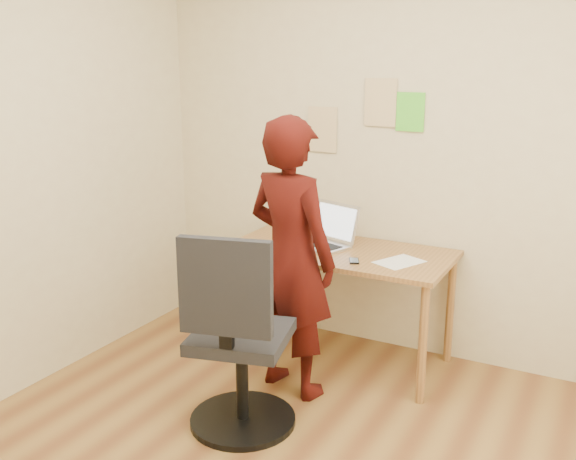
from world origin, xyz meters
The scene contains 10 objects.
room centered at (0.00, 0.00, 1.35)m, with size 3.58×3.58×2.78m.
desk centered at (-0.28, 1.38, 0.65)m, with size 1.40×0.70×0.74m.
laptop centered at (-0.40, 1.43, 0.79)m, with size 0.44×0.42×0.26m.
paper_sheet centered at (0.14, 1.31, 0.74)m, with size 0.19×0.28×0.00m, color white.
phone centered at (-0.10, 1.19, 0.74)m, with size 0.10×0.12×0.01m.
wall_note_left centered at (-0.57, 1.74, 1.44)m, with size 0.21×0.00×0.30m, color #D4B47E.
wall_note_mid centered at (-0.17, 1.74, 1.63)m, with size 0.21×0.00×0.30m, color #D4B47E.
wall_note_right centered at (0.03, 1.74, 1.58)m, with size 0.18×0.00×0.24m, color #58DA31.
office_chair centered at (-0.39, 0.36, 0.47)m, with size 0.58×0.60×1.09m.
person centered at (-0.36, 0.89, 0.81)m, with size 0.59×0.39×1.61m, color #340A07.
Camera 1 is at (1.26, -2.18, 1.88)m, focal length 40.00 mm.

